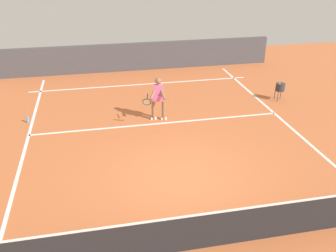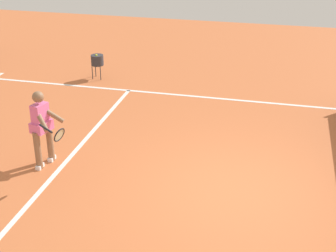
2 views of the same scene
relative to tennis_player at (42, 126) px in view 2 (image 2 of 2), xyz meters
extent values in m
plane|color=#C66638|center=(0.04, 3.74, -0.85)|extent=(26.22, 26.22, 0.00)
cube|color=white|center=(0.04, 0.32, -0.84)|extent=(8.68, 0.10, 0.01)
cube|color=white|center=(-4.30, 3.74, -0.84)|extent=(0.10, 18.17, 0.01)
cylinder|color=#8C6647|center=(-0.19, 0.02, -0.46)|extent=(0.13, 0.13, 0.78)
cylinder|color=#8C6647|center=(0.16, -0.07, -0.46)|extent=(0.13, 0.13, 0.78)
cube|color=white|center=(-0.19, 0.02, -0.81)|extent=(0.20, 0.10, 0.08)
cube|color=white|center=(0.16, -0.07, -0.81)|extent=(0.20, 0.10, 0.08)
cube|color=pink|center=(-0.02, -0.03, 0.19)|extent=(0.36, 0.27, 0.52)
cube|color=pink|center=(-0.02, -0.03, -0.01)|extent=(0.46, 0.37, 0.20)
sphere|color=#8C6647|center=(-0.02, -0.03, 0.59)|extent=(0.22, 0.22, 0.22)
cylinder|color=#8C6647|center=(-0.13, 0.16, 0.21)|extent=(0.18, 0.49, 0.37)
cylinder|color=#8C6647|center=(0.17, 0.08, 0.21)|extent=(0.37, 0.43, 0.37)
cylinder|color=black|center=(0.42, 0.30, 0.17)|extent=(0.11, 0.29, 0.14)
torus|color=black|center=(0.49, 0.59, 0.11)|extent=(0.30, 0.18, 0.28)
cylinder|color=beige|center=(0.49, 0.59, 0.11)|extent=(0.25, 0.14, 0.23)
cylinder|color=#333338|center=(-5.07, -0.86, -0.30)|extent=(0.36, 0.36, 0.30)
cylinder|color=#333338|center=(-4.94, -0.74, -0.65)|extent=(0.02, 0.02, 0.40)
cylinder|color=#333338|center=(-5.19, -0.99, -0.65)|extent=(0.02, 0.02, 0.40)
cylinder|color=#333338|center=(-4.94, -0.99, -0.65)|extent=(0.02, 0.02, 0.40)
sphere|color=#D1E533|center=(-5.02, -0.86, -0.14)|extent=(0.07, 0.07, 0.07)
camera|label=1|loc=(2.15, 11.93, 4.76)|focal=40.11mm
camera|label=2|loc=(7.65, 4.34, 3.98)|focal=52.15mm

